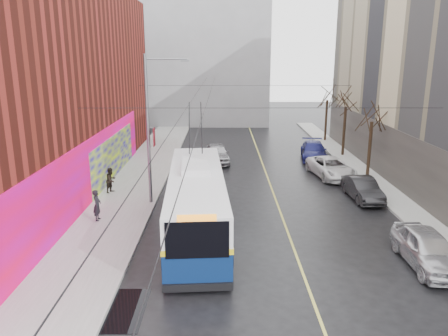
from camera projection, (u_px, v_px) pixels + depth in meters
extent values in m
plane|color=black|center=(270.00, 288.00, 17.28)|extent=(140.00, 140.00, 0.00)
cube|color=gray|center=(130.00, 193.00, 28.85)|extent=(4.00, 60.00, 0.15)
cube|color=gray|center=(387.00, 193.00, 28.91)|extent=(2.00, 60.00, 0.15)
cube|color=#BFB74C|center=(270.00, 185.00, 30.84)|extent=(0.12, 50.00, 0.01)
cube|color=#581911|center=(11.00, 85.00, 29.00)|extent=(12.00, 36.00, 14.00)
cube|color=#D0049E|center=(89.00, 173.00, 26.42)|extent=(0.08, 28.00, 4.00)
cube|color=#1A05A5|center=(114.00, 157.00, 32.33)|extent=(0.06, 12.00, 3.20)
cube|color=#4C4742|center=(393.00, 157.00, 30.36)|extent=(0.06, 36.00, 4.00)
cube|color=gray|center=(192.00, 54.00, 58.53)|extent=(20.00, 12.00, 18.00)
cylinder|color=slate|center=(148.00, 132.00, 25.80)|extent=(0.20, 0.20, 9.00)
cube|color=#5E0D15|center=(154.00, 137.00, 25.88)|extent=(0.04, 0.60, 1.10)
cylinder|color=slate|center=(166.00, 59.00, 24.75)|extent=(2.40, 0.10, 0.10)
cube|color=slate|center=(185.00, 61.00, 24.78)|extent=(0.50, 0.22, 0.12)
cylinder|color=black|center=(195.00, 95.00, 30.22)|extent=(0.02, 60.00, 0.02)
cylinder|color=black|center=(209.00, 95.00, 30.22)|extent=(0.02, 60.00, 0.02)
cylinder|color=black|center=(261.00, 108.00, 21.48)|extent=(18.00, 0.02, 0.02)
cylinder|color=black|center=(245.00, 86.00, 36.96)|extent=(18.00, 0.02, 0.02)
cylinder|color=black|center=(369.00, 150.00, 32.27)|extent=(0.24, 0.24, 4.20)
cylinder|color=black|center=(344.00, 132.00, 39.01)|extent=(0.24, 0.24, 4.48)
cylinder|color=black|center=(326.00, 121.00, 45.80)|extent=(0.24, 0.24, 4.37)
cube|color=black|center=(116.00, 310.00, 15.79)|extent=(2.07, 2.89, 0.01)
ellipsoid|color=slate|center=(202.00, 77.00, 23.34)|extent=(0.44, 0.20, 0.12)
ellipsoid|color=slate|center=(228.00, 76.00, 25.04)|extent=(0.44, 0.20, 0.12)
ellipsoid|color=slate|center=(183.00, 83.00, 25.44)|extent=(0.44, 0.20, 0.12)
cube|color=#091D48|center=(197.00, 214.00, 22.52)|extent=(3.47, 12.62, 1.56)
cube|color=silver|center=(196.00, 187.00, 22.15)|extent=(3.47, 12.62, 1.35)
cube|color=gold|center=(197.00, 199.00, 22.32)|extent=(3.51, 12.66, 0.23)
cube|color=black|center=(197.00, 240.00, 16.16)|extent=(2.39, 0.19, 1.46)
cube|color=black|center=(196.00, 161.00, 28.22)|extent=(2.39, 0.19, 1.25)
cube|color=black|center=(169.00, 189.00, 22.09)|extent=(0.75, 11.42, 1.04)
cube|color=black|center=(223.00, 188.00, 22.26)|extent=(0.75, 11.42, 1.04)
cube|color=silver|center=(196.00, 166.00, 22.94)|extent=(1.65, 3.20, 0.31)
cube|color=black|center=(198.00, 287.00, 16.60)|extent=(2.71, 0.29, 0.31)
cylinder|color=black|center=(166.00, 259.00, 18.53)|extent=(0.38, 1.06, 1.04)
cylinder|color=black|center=(229.00, 257.00, 18.70)|extent=(0.38, 1.06, 1.04)
cylinder|color=black|center=(174.00, 197.00, 26.56)|extent=(0.38, 1.06, 1.04)
cylinder|color=black|center=(219.00, 196.00, 26.74)|extent=(0.38, 1.06, 1.04)
cylinder|color=black|center=(189.00, 126.00, 26.05)|extent=(0.29, 3.61, 2.56)
cylinder|color=black|center=(201.00, 126.00, 26.10)|extent=(0.29, 3.61, 2.56)
imported|color=silver|center=(427.00, 249.00, 18.92)|extent=(1.91, 4.68, 1.59)
imported|color=black|center=(363.00, 189.00, 27.65)|extent=(1.71, 4.33, 1.40)
imported|color=silver|center=(331.00, 168.00, 32.72)|extent=(3.26, 5.59, 1.46)
imported|color=navy|center=(314.00, 151.00, 38.27)|extent=(2.78, 5.45, 1.51)
imported|color=#A2A1A6|center=(217.00, 153.00, 37.11)|extent=(2.36, 4.86, 1.60)
imported|color=black|center=(97.00, 205.00, 23.72)|extent=(0.42, 0.63, 1.72)
imported|color=black|center=(111.00, 180.00, 28.56)|extent=(0.91, 1.00, 1.66)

